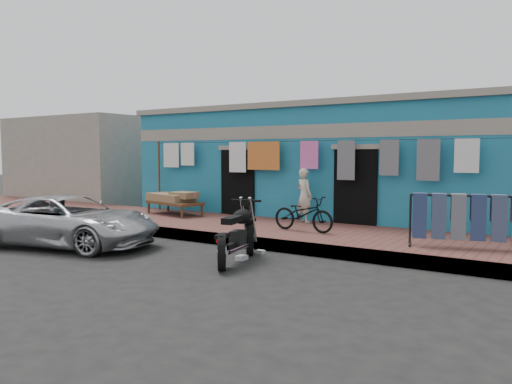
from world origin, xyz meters
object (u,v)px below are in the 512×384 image
object	(u,v)px
car	(69,220)
charpoy	(175,203)
seated_person	(304,195)
jeans_rack	(468,220)
bicycle	(303,210)
motorcycle	(237,232)

from	to	relation	value
car	charpoy	xyz separation A→B (m)	(-0.50, 3.90, 0.00)
seated_person	jeans_rack	bearing A→B (deg)	-175.05
seated_person	charpoy	size ratio (longest dim) A/B	0.67
car	charpoy	bearing A→B (deg)	-6.14
bicycle	jeans_rack	world-z (taller)	jeans_rack
jeans_rack	seated_person	bearing A→B (deg)	160.94
charpoy	jeans_rack	size ratio (longest dim) A/B	0.94
car	seated_person	world-z (taller)	seated_person
bicycle	charpoy	distance (m)	4.57
bicycle	motorcycle	bearing A→B (deg)	-177.57
bicycle	jeans_rack	size ratio (longest dim) A/B	0.68
car	motorcycle	xyz separation A→B (m)	(3.93, 0.65, -0.01)
charpoy	jeans_rack	xyz separation A→B (m)	(7.95, -0.86, 0.19)
car	charpoy	size ratio (longest dim) A/B	1.96
jeans_rack	charpoy	bearing A→B (deg)	173.82
car	jeans_rack	world-z (taller)	jeans_rack
seated_person	bicycle	bearing A→B (deg)	140.54
car	charpoy	distance (m)	3.93
car	jeans_rack	xyz separation A→B (m)	(7.44, 3.04, 0.20)
bicycle	charpoy	xyz separation A→B (m)	(-4.50, 0.76, -0.16)
seated_person	bicycle	size ratio (longest dim) A/B	0.92
motorcycle	charpoy	distance (m)	5.49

